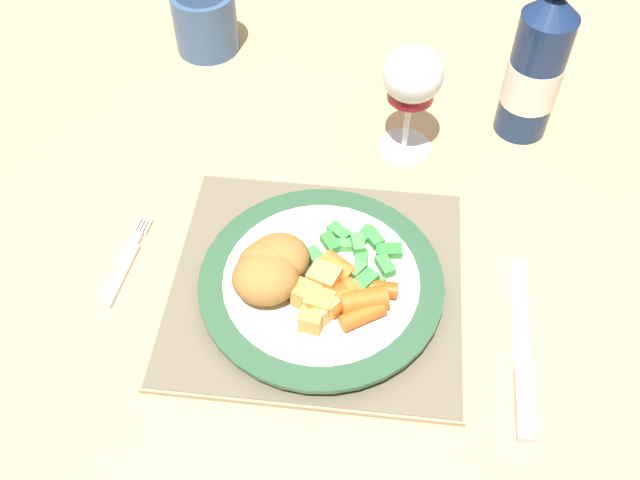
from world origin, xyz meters
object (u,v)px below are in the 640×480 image
drinking_cup (205,20)px  fork (123,267)px  table_knife (522,360)px  dinner_plate (321,284)px  dining_table (309,177)px  bottle (537,64)px  wine_glass (412,80)px

drinking_cup → fork: bearing=-91.4°
drinking_cup → table_knife: bearing=-48.5°
dinner_plate → fork: bearing=177.9°
fork → drinking_cup: (0.01, 0.39, 0.04)m
dining_table → bottle: 0.32m
fork → bottle: bottle is taller
wine_glass → drinking_cup: bearing=148.2°
table_knife → dinner_plate: bearing=164.1°
dining_table → wine_glass: bearing=-9.2°
wine_glass → drinking_cup: (-0.28, 0.17, -0.06)m
dinner_plate → drinking_cup: size_ratio=2.87×
dinner_plate → table_knife: 0.21m
dining_table → fork: 0.31m
dinner_plate → bottle: bearing=51.9°
dinner_plate → wine_glass: wine_glass is taller
wine_glass → drinking_cup: 0.34m
fork → wine_glass: size_ratio=0.84×
dining_table → fork: fork is taller
dining_table → bottle: bearing=7.4°
bottle → drinking_cup: bearing=164.2°
dining_table → dinner_plate: bearing=-79.9°
table_knife → wine_glass: (-0.12, 0.28, 0.10)m
dinner_plate → drinking_cup: 0.45m
dinner_plate → wine_glass: bearing=71.2°
fork → table_knife: (0.41, -0.07, 0.00)m
table_knife → wine_glass: bearing=113.7°
dinner_plate → bottle: (0.22, 0.28, 0.08)m
dining_table → bottle: size_ratio=4.53×
table_knife → drinking_cup: (-0.41, 0.46, 0.04)m
table_knife → wine_glass: size_ratio=1.40×
table_knife → bottle: bearing=86.9°
table_knife → bottle: bottle is taller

